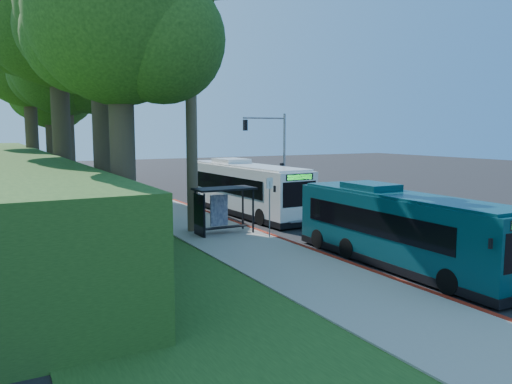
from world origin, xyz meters
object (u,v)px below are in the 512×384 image
teal_bus (398,228)px  pickup (288,198)px  white_bus (245,188)px  bus_shelter (219,202)px

teal_bus → pickup: 15.85m
white_bus → pickup: bearing=9.5°
white_bus → pickup: size_ratio=2.31×
white_bus → teal_bus: (-0.42, -14.40, -0.17)m
bus_shelter → teal_bus: 9.83m
white_bus → teal_bus: size_ratio=1.11×
bus_shelter → pickup: size_ratio=0.60×
bus_shelter → teal_bus: (3.93, -9.01, -0.21)m
white_bus → pickup: 4.13m
bus_shelter → pickup: (8.26, 6.21, -1.07)m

